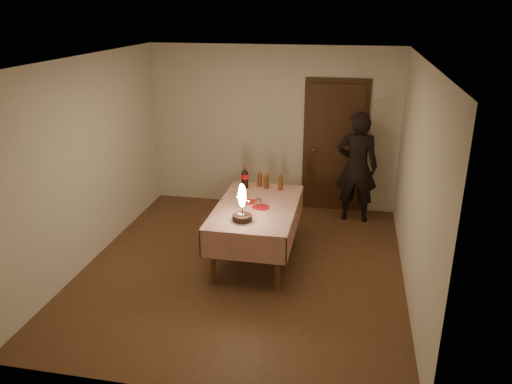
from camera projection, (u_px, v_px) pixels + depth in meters
ground at (243, 267)px, 6.40m from camera, size 4.00×4.50×0.01m
room_shell at (246, 141)px, 5.88m from camera, size 4.04×4.54×2.62m
dining_table at (257, 213)px, 6.44m from camera, size 1.02×1.72×0.75m
birthday_cake at (242, 210)px, 5.90m from camera, size 0.29×0.29×0.47m
red_plate at (261, 207)px, 6.34m from camera, size 0.22×0.22×0.01m
red_cup at (243, 198)px, 6.50m from camera, size 0.08×0.08×0.10m
clear_cup at (258, 202)px, 6.39m from camera, size 0.07×0.07×0.09m
napkin_stack at (249, 202)px, 6.50m from camera, size 0.15×0.15×0.02m
cola_bottle at (245, 177)px, 6.97m from camera, size 0.10×0.10×0.32m
amber_bottle_left at (260, 178)px, 7.03m from camera, size 0.06×0.06×0.25m
amber_bottle_right at (280, 182)px, 6.90m from camera, size 0.06×0.06×0.25m
amber_bottle_mid at (266, 180)px, 6.97m from camera, size 0.06×0.06×0.25m
photographer at (357, 167)px, 7.55m from camera, size 0.64×0.47×1.71m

